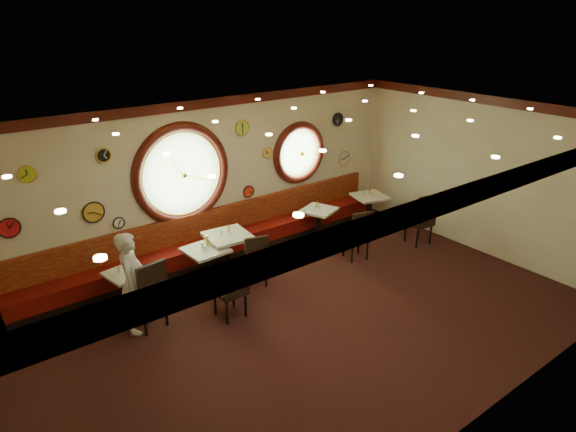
# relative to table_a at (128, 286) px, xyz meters

# --- Properties ---
(floor) EXTENTS (9.00, 6.00, 0.00)m
(floor) POSITION_rel_table_a_xyz_m (2.17, -2.05, -0.43)
(floor) COLOR black
(floor) RESTS_ON ground
(ceiling) EXTENTS (9.00, 6.00, 0.02)m
(ceiling) POSITION_rel_table_a_xyz_m (2.17, -2.05, 2.77)
(ceiling) COLOR gold
(ceiling) RESTS_ON wall_back
(wall_back) EXTENTS (9.00, 0.02, 3.20)m
(wall_back) POSITION_rel_table_a_xyz_m (2.17, 0.95, 1.17)
(wall_back) COLOR beige
(wall_back) RESTS_ON floor
(wall_front) EXTENTS (9.00, 0.02, 3.20)m
(wall_front) POSITION_rel_table_a_xyz_m (2.17, -5.05, 1.17)
(wall_front) COLOR beige
(wall_front) RESTS_ON floor
(wall_right) EXTENTS (0.02, 6.00, 3.20)m
(wall_right) POSITION_rel_table_a_xyz_m (6.67, -2.05, 1.17)
(wall_right) COLOR beige
(wall_right) RESTS_ON floor
(molding_back) EXTENTS (9.00, 0.10, 0.18)m
(molding_back) POSITION_rel_table_a_xyz_m (2.17, 0.90, 2.68)
(molding_back) COLOR #3E100B
(molding_back) RESTS_ON wall_back
(molding_front) EXTENTS (9.00, 0.10, 0.18)m
(molding_front) POSITION_rel_table_a_xyz_m (2.17, -5.00, 2.68)
(molding_front) COLOR #3E100B
(molding_front) RESTS_ON wall_back
(molding_right) EXTENTS (0.10, 6.00, 0.18)m
(molding_right) POSITION_rel_table_a_xyz_m (6.62, -2.05, 2.68)
(molding_right) COLOR #3E100B
(molding_right) RESTS_ON wall_back
(banquette_base) EXTENTS (8.00, 0.55, 0.20)m
(banquette_base) POSITION_rel_table_a_xyz_m (2.17, 0.67, -0.33)
(banquette_base) COLOR black
(banquette_base) RESTS_ON floor
(banquette_seat) EXTENTS (8.00, 0.55, 0.30)m
(banquette_seat) POSITION_rel_table_a_xyz_m (2.17, 0.67, -0.08)
(banquette_seat) COLOR #5D0A07
(banquette_seat) RESTS_ON banquette_base
(banquette_back) EXTENTS (8.00, 0.10, 0.55)m
(banquette_back) POSITION_rel_table_a_xyz_m (2.17, 0.89, 0.32)
(banquette_back) COLOR #66080E
(banquette_back) RESTS_ON wall_back
(porthole_left_glass) EXTENTS (1.66, 0.02, 1.66)m
(porthole_left_glass) POSITION_rel_table_a_xyz_m (1.57, 0.95, 1.42)
(porthole_left_glass) COLOR #98CF7C
(porthole_left_glass) RESTS_ON wall_back
(porthole_left_frame) EXTENTS (1.98, 0.18, 1.98)m
(porthole_left_frame) POSITION_rel_table_a_xyz_m (1.57, 0.93, 1.42)
(porthole_left_frame) COLOR #3E100B
(porthole_left_frame) RESTS_ON wall_back
(porthole_left_ring) EXTENTS (1.61, 0.03, 1.61)m
(porthole_left_ring) POSITION_rel_table_a_xyz_m (1.57, 0.90, 1.42)
(porthole_left_ring) COLOR gold
(porthole_left_ring) RESTS_ON wall_back
(porthole_right_glass) EXTENTS (1.10, 0.02, 1.10)m
(porthole_right_glass) POSITION_rel_table_a_xyz_m (4.37, 0.95, 1.37)
(porthole_right_glass) COLOR #98CF7C
(porthole_right_glass) RESTS_ON wall_back
(porthole_right_frame) EXTENTS (1.38, 0.18, 1.38)m
(porthole_right_frame) POSITION_rel_table_a_xyz_m (4.37, 0.93, 1.37)
(porthole_right_frame) COLOR #3E100B
(porthole_right_frame) RESTS_ON wall_back
(porthole_right_ring) EXTENTS (1.09, 0.03, 1.09)m
(porthole_right_ring) POSITION_rel_table_a_xyz_m (4.37, 0.90, 1.37)
(porthole_right_ring) COLOR gold
(porthole_right_ring) RESTS_ON wall_back
(wall_clock_0) EXTENTS (0.30, 0.03, 0.30)m
(wall_clock_0) POSITION_rel_table_a_xyz_m (2.92, 0.91, 2.12)
(wall_clock_0) COLOR #B0DB44
(wall_clock_0) RESTS_ON wall_back
(wall_clock_1) EXTENTS (0.24, 0.03, 0.24)m
(wall_clock_1) POSITION_rel_table_a_xyz_m (0.17, 0.91, 2.02)
(wall_clock_1) COLOR black
(wall_clock_1) RESTS_ON wall_back
(wall_clock_2) EXTENTS (0.24, 0.03, 0.24)m
(wall_clock_2) POSITION_rel_table_a_xyz_m (3.02, 0.91, 0.77)
(wall_clock_2) COLOR red
(wall_clock_2) RESTS_ON wall_back
(wall_clock_3) EXTENTS (0.32, 0.03, 0.32)m
(wall_clock_3) POSITION_rel_table_a_xyz_m (-1.43, 0.91, 1.12)
(wall_clock_3) COLOR red
(wall_clock_3) RESTS_ON wall_back
(wall_clock_4) EXTENTS (0.36, 0.03, 0.36)m
(wall_clock_4) POSITION_rel_table_a_xyz_m (-0.13, 0.91, 1.07)
(wall_clock_4) COLOR gold
(wall_clock_4) RESTS_ON wall_back
(wall_clock_5) EXTENTS (0.28, 0.03, 0.28)m
(wall_clock_5) POSITION_rel_table_a_xyz_m (5.47, 0.91, 1.97)
(wall_clock_5) COLOR black
(wall_clock_5) RESTS_ON wall_back
(wall_clock_6) EXTENTS (0.20, 0.03, 0.20)m
(wall_clock_6) POSITION_rel_table_a_xyz_m (0.27, 0.91, 0.77)
(wall_clock_6) COLOR white
(wall_clock_6) RESTS_ON wall_back
(wall_clock_7) EXTENTS (0.26, 0.03, 0.26)m
(wall_clock_7) POSITION_rel_table_a_xyz_m (-1.03, 0.91, 1.92)
(wall_clock_7) COLOR #B0D42A
(wall_clock_7) RESTS_ON wall_back
(wall_clock_8) EXTENTS (0.34, 0.03, 0.34)m
(wall_clock_8) POSITION_rel_table_a_xyz_m (5.72, 0.91, 1.02)
(wall_clock_8) COLOR silver
(wall_clock_8) RESTS_ON wall_back
(wall_clock_9) EXTENTS (0.22, 0.03, 0.22)m
(wall_clock_9) POSITION_rel_table_a_xyz_m (3.52, 0.91, 1.52)
(wall_clock_9) COLOR #E4C34C
(wall_clock_9) RESTS_ON wall_back
(table_a) EXTENTS (0.72, 0.72, 0.69)m
(table_a) POSITION_rel_table_a_xyz_m (0.00, 0.00, 0.00)
(table_a) COLOR black
(table_a) RESTS_ON floor
(table_b) EXTENTS (0.74, 0.74, 0.77)m
(table_b) POSITION_rel_table_a_xyz_m (1.39, -0.16, 0.05)
(table_b) COLOR black
(table_b) RESTS_ON floor
(table_c) EXTENTS (0.85, 0.85, 0.85)m
(table_c) POSITION_rel_table_a_xyz_m (1.93, -0.03, 0.10)
(table_c) COLOR black
(table_c) RESTS_ON floor
(table_d) EXTENTS (0.85, 0.85, 0.72)m
(table_d) POSITION_rel_table_a_xyz_m (4.33, 0.19, 0.02)
(table_d) COLOR black
(table_d) RESTS_ON floor
(table_e) EXTENTS (0.85, 0.85, 0.76)m
(table_e) POSITION_rel_table_a_xyz_m (5.75, 0.05, 0.05)
(table_e) COLOR black
(table_e) RESTS_ON floor
(chair_a) EXTENTS (0.57, 0.57, 0.73)m
(chair_a) POSITION_rel_table_a_xyz_m (0.07, -0.78, 0.24)
(chair_a) COLOR black
(chair_a) RESTS_ON floor
(chair_b) EXTENTS (0.47, 0.47, 0.68)m
(chair_b) POSITION_rel_table_a_xyz_m (1.24, -1.31, 0.20)
(chair_b) COLOR black
(chair_b) RESTS_ON floor
(chair_c) EXTENTS (0.53, 0.53, 0.63)m
(chair_c) POSITION_rel_table_a_xyz_m (2.11, -0.67, 0.15)
(chair_c) COLOR black
(chair_c) RESTS_ON floor
(chair_d) EXTENTS (0.54, 0.54, 0.66)m
(chair_d) POSITION_rel_table_a_xyz_m (4.33, -1.03, 0.17)
(chair_d) COLOR black
(chair_d) RESTS_ON floor
(chair_e) EXTENTS (0.55, 0.55, 0.71)m
(chair_e) POSITION_rel_table_a_xyz_m (5.93, -1.34, 0.22)
(chair_e) COLOR black
(chair_e) RESTS_ON floor
(condiment_a_salt) EXTENTS (0.04, 0.04, 0.10)m
(condiment_a_salt) POSITION_rel_table_a_xyz_m (-0.10, 0.06, 0.31)
(condiment_a_salt) COLOR #BAB9BE
(condiment_a_salt) RESTS_ON table_a
(condiment_b_salt) EXTENTS (0.04, 0.04, 0.11)m
(condiment_b_salt) POSITION_rel_table_a_xyz_m (1.37, -0.09, 0.39)
(condiment_b_salt) COLOR silver
(condiment_b_salt) RESTS_ON table_b
(condiment_c_salt) EXTENTS (0.03, 0.03, 0.10)m
(condiment_c_salt) POSITION_rel_table_a_xyz_m (1.81, -0.01, 0.47)
(condiment_c_salt) COLOR silver
(condiment_c_salt) RESTS_ON table_c
(condiment_d_salt) EXTENTS (0.04, 0.04, 0.10)m
(condiment_d_salt) POSITION_rel_table_a_xyz_m (4.24, 0.19, 0.34)
(condiment_d_salt) COLOR silver
(condiment_d_salt) RESTS_ON table_d
(condiment_a_pepper) EXTENTS (0.03, 0.03, 0.09)m
(condiment_a_pepper) POSITION_rel_table_a_xyz_m (0.03, -0.04, 0.30)
(condiment_a_pepper) COLOR #BABBBF
(condiment_a_pepper) RESTS_ON table_a
(condiment_b_pepper) EXTENTS (0.03, 0.03, 0.09)m
(condiment_b_pepper) POSITION_rel_table_a_xyz_m (1.36, -0.21, 0.38)
(condiment_b_pepper) COLOR silver
(condiment_b_pepper) RESTS_ON table_b
(condiment_c_pepper) EXTENTS (0.03, 0.03, 0.09)m
(condiment_c_pepper) POSITION_rel_table_a_xyz_m (1.96, -0.06, 0.47)
(condiment_c_pepper) COLOR silver
(condiment_c_pepper) RESTS_ON table_c
(condiment_d_pepper) EXTENTS (0.03, 0.03, 0.09)m
(condiment_d_pepper) POSITION_rel_table_a_xyz_m (4.33, 0.17, 0.33)
(condiment_d_pepper) COLOR #BBBBBF
(condiment_d_pepper) RESTS_ON table_d
(condiment_a_bottle) EXTENTS (0.05, 0.05, 0.16)m
(condiment_a_bottle) POSITION_rel_table_a_xyz_m (0.12, 0.07, 0.33)
(condiment_a_bottle) COLOR gold
(condiment_a_bottle) RESTS_ON table_a
(condiment_b_bottle) EXTENTS (0.06, 0.06, 0.18)m
(condiment_b_bottle) POSITION_rel_table_a_xyz_m (1.50, -0.03, 0.43)
(condiment_b_bottle) COLOR gold
(condiment_b_bottle) RESTS_ON table_b
(condiment_c_bottle) EXTENTS (0.05, 0.05, 0.16)m
(condiment_c_bottle) POSITION_rel_table_a_xyz_m (2.00, 0.04, 0.50)
(condiment_c_bottle) COLOR gold
(condiment_c_bottle) RESTS_ON table_c
(condiment_d_bottle) EXTENTS (0.04, 0.04, 0.14)m
(condiment_d_bottle) POSITION_rel_table_a_xyz_m (4.39, 0.30, 0.36)
(condiment_d_bottle) COLOR gold
(condiment_d_bottle) RESTS_ON table_d
(condiment_e_salt) EXTENTS (0.03, 0.03, 0.09)m
(condiment_e_salt) POSITION_rel_table_a_xyz_m (5.67, 0.15, 0.38)
(condiment_e_salt) COLOR silver
(condiment_e_salt) RESTS_ON table_e
(condiment_e_pepper) EXTENTS (0.03, 0.03, 0.09)m
(condiment_e_pepper) POSITION_rel_table_a_xyz_m (5.75, -0.03, 0.37)
(condiment_e_pepper) COLOR silver
(condiment_e_pepper) RESTS_ON table_e
(condiment_e_bottle) EXTENTS (0.04, 0.04, 0.14)m
(condiment_e_bottle) POSITION_rel_table_a_xyz_m (5.79, 0.09, 0.40)
(condiment_e_bottle) COLOR gold
(condiment_e_bottle) RESTS_ON table_e
(waiter) EXTENTS (0.67, 0.72, 1.66)m
(waiter) POSITION_rel_table_a_xyz_m (-0.13, -0.64, 0.40)
(waiter) COLOR white
(waiter) RESTS_ON floor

